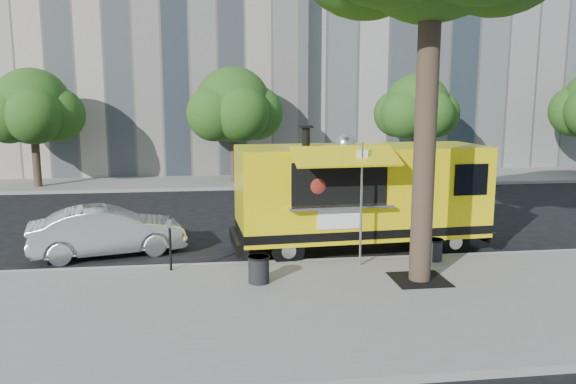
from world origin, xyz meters
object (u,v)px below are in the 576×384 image
parking_meter (170,236)px  far_tree_c (417,107)px  food_truck (360,194)px  trash_bin_left (259,269)px  sedan (108,231)px  trash_bin_right (434,249)px  sign_post (361,197)px  far_tree_a (32,107)px  far_tree_b (233,105)px

parking_meter → far_tree_c: bearing=51.3°
food_truck → trash_bin_left: 4.17m
food_truck → trash_bin_left: food_truck is taller
sedan → trash_bin_left: bearing=-144.4°
far_tree_c → trash_bin_right: size_ratio=9.51×
far_tree_c → sign_post: (-6.45, -13.95, -1.87)m
parking_meter → trash_bin_left: bearing=-30.4°
parking_meter → trash_bin_left: 2.37m
far_tree_a → trash_bin_right: 19.50m
far_tree_c → sedan: size_ratio=1.30×
far_tree_c → parking_meter: far_tree_c is taller
far_tree_a → trash_bin_right: bearing=-45.4°
trash_bin_right → trash_bin_left: bearing=-165.6°
far_tree_c → trash_bin_right: (-4.50, -13.77, -3.27)m
sedan → trash_bin_left: (3.80, -3.24, -0.19)m
sign_post → trash_bin_left: (-2.55, -0.97, -1.38)m
sign_post → trash_bin_right: size_ratio=5.47×
parking_meter → trash_bin_right: size_ratio=2.44×
far_tree_b → trash_bin_right: 15.16m
food_truck → sedan: food_truck is taller
food_truck → sign_post: bearing=-107.2°
food_truck → trash_bin_left: bearing=-141.3°
parking_meter → far_tree_b: bearing=81.9°
far_tree_a → parking_meter: far_tree_a is taller
far_tree_b → trash_bin_right: bearing=-72.3°
trash_bin_left → trash_bin_right: 4.65m
sign_post → sedan: 6.84m
far_tree_b → trash_bin_left: bearing=-90.0°
far_tree_b → food_truck: far_tree_b is taller
far_tree_a → trash_bin_right: far_tree_a is taller
far_tree_b → sedan: (-3.80, -11.99, -3.17)m
far_tree_a → sedan: (5.20, -11.59, -3.11)m
trash_bin_right → sedan: bearing=165.9°
far_tree_b → trash_bin_left: size_ratio=9.10×
trash_bin_right → food_truck: bearing=134.9°
parking_meter → trash_bin_left: (2.00, -1.17, -0.51)m
far_tree_b → sedan: size_ratio=1.37×
parking_meter → food_truck: food_truck is taller
parking_meter → far_tree_a: bearing=117.1°
trash_bin_left → parking_meter: bearing=149.6°
far_tree_a → far_tree_c: size_ratio=1.03×
parking_meter → sedan: parking_meter is taller
far_tree_c → food_truck: 13.80m
food_truck → parking_meter: bearing=-166.5°
sign_post → trash_bin_right: sign_post is taller
far_tree_a → far_tree_c: far_tree_a is taller
trash_bin_left → trash_bin_right: trash_bin_left is taller
far_tree_a → far_tree_c: 18.00m
far_tree_a → trash_bin_left: bearing=-58.7°
far_tree_b → trash_bin_right: far_tree_b is taller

